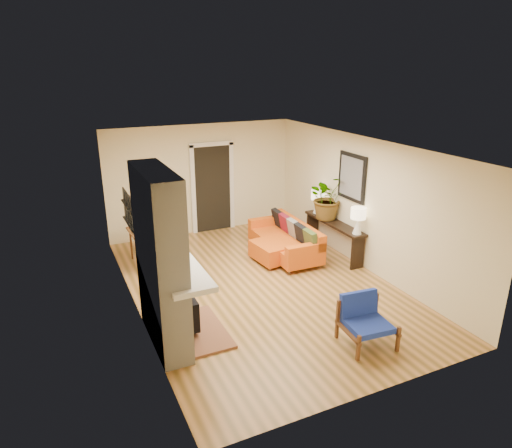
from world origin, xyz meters
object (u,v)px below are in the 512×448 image
(sofa, at_px, (288,239))
(houseplant, at_px, (328,197))
(ottoman, at_px, (275,250))
(blue_chair, at_px, (364,318))
(console_table, at_px, (334,229))
(lamp_far, at_px, (318,199))
(dining_table, at_px, (151,237))
(lamp_near, at_px, (358,218))

(sofa, height_order, houseplant, houseplant)
(ottoman, relative_size, blue_chair, 1.20)
(console_table, bearing_deg, lamp_far, 90.00)
(dining_table, relative_size, console_table, 0.87)
(ottoman, bearing_deg, blue_chair, -92.80)
(blue_chair, relative_size, lamp_near, 1.40)
(ottoman, bearing_deg, houseplant, 3.62)
(lamp_near, bearing_deg, dining_table, 151.93)
(lamp_near, bearing_deg, houseplant, 90.55)
(ottoman, relative_size, console_table, 0.49)
(ottoman, bearing_deg, sofa, 26.17)
(lamp_near, distance_m, lamp_far, 1.46)
(sofa, distance_m, console_table, 1.01)
(blue_chair, xyz_separation_m, dining_table, (-2.18, 4.13, 0.17))
(sofa, bearing_deg, blue_chair, -99.49)
(dining_table, relative_size, houseplant, 1.66)
(dining_table, bearing_deg, sofa, -15.91)
(sofa, relative_size, houseplant, 2.07)
(sofa, distance_m, lamp_near, 1.64)
(lamp_near, distance_m, houseplant, 1.06)
(blue_chair, relative_size, console_table, 0.41)
(ottoman, height_order, dining_table, dining_table)
(console_table, distance_m, houseplant, 0.69)
(lamp_far, relative_size, houseplant, 0.56)
(lamp_far, bearing_deg, houseplant, -91.38)
(sofa, xyz_separation_m, ottoman, (-0.41, -0.20, -0.10))
(blue_chair, relative_size, lamp_far, 1.40)
(blue_chair, height_order, lamp_near, lamp_near)
(lamp_far, bearing_deg, sofa, -161.80)
(lamp_near, bearing_deg, ottoman, 143.66)
(sofa, distance_m, blue_chair, 3.39)
(sofa, xyz_separation_m, dining_table, (-2.74, 0.78, 0.22))
(dining_table, distance_m, console_table, 3.83)
(console_table, relative_size, lamp_near, 3.43)
(dining_table, height_order, lamp_near, lamp_near)
(ottoman, height_order, lamp_far, lamp_far)
(console_table, height_order, houseplant, houseplant)
(ottoman, distance_m, dining_table, 2.56)
(ottoman, distance_m, lamp_near, 1.83)
(dining_table, height_order, lamp_far, lamp_far)
(lamp_far, height_order, houseplant, houseplant)
(console_table, bearing_deg, dining_table, 162.22)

